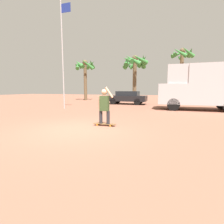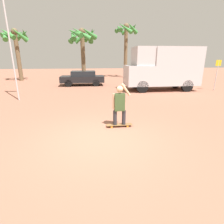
% 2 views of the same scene
% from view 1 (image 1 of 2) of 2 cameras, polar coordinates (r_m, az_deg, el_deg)
% --- Properties ---
extents(ground_plane, '(80.00, 80.00, 0.00)m').
position_cam_1_polar(ground_plane, '(6.88, -11.36, -5.61)').
color(ground_plane, '#935B47').
extents(skateboard, '(0.96, 0.22, 0.09)m').
position_cam_1_polar(skateboard, '(7.42, -2.46, -3.93)').
color(skateboard, brown).
rests_on(skateboard, ground_plane).
extents(person_skateboarder, '(0.65, 0.24, 1.55)m').
position_cam_1_polar(person_skateboarder, '(7.30, -2.51, 2.47)').
color(person_skateboarder, '#28282D').
rests_on(person_skateboarder, skateboard).
extents(camper_van, '(5.67, 2.17, 3.28)m').
position_cam_1_polar(camper_van, '(14.34, 27.31, 7.61)').
color(camper_van, black).
rests_on(camper_van, ground_plane).
extents(parked_car_black, '(3.99, 1.77, 1.33)m').
position_cam_1_polar(parked_car_black, '(18.11, 4.95, 4.84)').
color(parked_car_black, black).
rests_on(parked_car_black, ground_plane).
extents(palm_tree_near_van, '(2.92, 3.05, 6.70)m').
position_cam_1_polar(palm_tree_near_van, '(24.51, 21.97, 15.74)').
color(palm_tree_near_van, brown).
rests_on(palm_tree_near_van, ground_plane).
extents(palm_tree_center_background, '(3.31, 3.25, 5.65)m').
position_cam_1_polar(palm_tree_center_background, '(21.80, 7.45, 15.26)').
color(palm_tree_center_background, brown).
rests_on(palm_tree_center_background, ground_plane).
extents(palm_tree_far_left, '(3.05, 3.02, 5.62)m').
position_cam_1_polar(palm_tree_far_left, '(25.19, -8.77, 14.10)').
color(palm_tree_far_left, brown).
rests_on(palm_tree_far_left, ground_plane).
extents(flagpole, '(0.88, 0.12, 8.06)m').
position_cam_1_polar(flagpole, '(14.63, -15.71, 18.98)').
color(flagpole, '#B7B7BC').
rests_on(flagpole, ground_plane).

